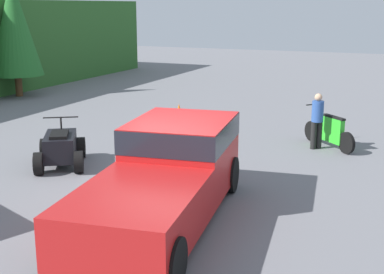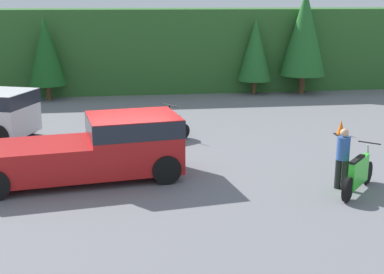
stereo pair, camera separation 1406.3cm
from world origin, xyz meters
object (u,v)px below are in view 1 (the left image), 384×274
at_px(traffic_cone, 179,112).
at_px(quad_atv, 61,148).
at_px(dirt_bike, 329,131).
at_px(pickup_truck_red, 168,170).
at_px(rider_person, 317,119).

bearing_deg(traffic_cone, quad_atv, 177.59).
xyz_separation_m(quad_atv, traffic_cone, (6.85, -0.29, -0.22)).
xyz_separation_m(dirt_bike, traffic_cone, (2.06, 5.91, -0.24)).
bearing_deg(traffic_cone, pickup_truck_red, -156.46).
height_order(dirt_bike, quad_atv, quad_atv).
bearing_deg(pickup_truck_red, traffic_cone, 15.29).
distance_m(pickup_truck_red, traffic_cone, 9.64).
relative_size(pickup_truck_red, dirt_bike, 3.31).
distance_m(dirt_bike, quad_atv, 7.83).
bearing_deg(rider_person, dirt_bike, -85.87).
bearing_deg(traffic_cone, dirt_bike, -109.27).
height_order(quad_atv, rider_person, rider_person).
height_order(pickup_truck_red, quad_atv, pickup_truck_red).
bearing_deg(quad_atv, dirt_bike, -84.73).
bearing_deg(dirt_bike, rider_person, 90.41).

